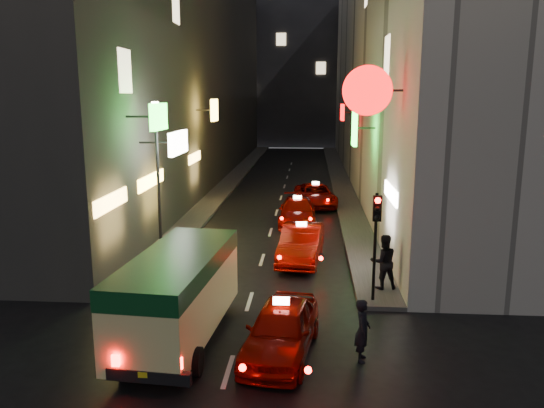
% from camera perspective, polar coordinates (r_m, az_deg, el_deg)
% --- Properties ---
extents(building_left, '(7.69, 52.00, 18.00)m').
position_cam_1_polar(building_left, '(42.96, -9.46, 14.62)').
color(building_left, '#34312F').
rests_on(building_left, ground).
extents(building_right, '(8.03, 52.00, 18.00)m').
position_cam_1_polar(building_right, '(42.23, 12.89, 14.54)').
color(building_right, '#B7B1A8').
rests_on(building_right, ground).
extents(building_far, '(30.00, 10.00, 22.00)m').
position_cam_1_polar(building_far, '(73.89, 2.82, 14.97)').
color(building_far, '#36353B').
rests_on(building_far, ground).
extents(sidewalk_left, '(1.50, 52.00, 0.15)m').
position_cam_1_polar(sidewalk_left, '(42.69, -4.16, 2.75)').
color(sidewalk_left, '#4D4A47').
rests_on(sidewalk_left, ground).
extents(sidewalk_right, '(1.50, 52.00, 0.15)m').
position_cam_1_polar(sidewalk_right, '(42.30, 7.32, 2.60)').
color(sidewalk_right, '#4D4A47').
rests_on(sidewalk_right, ground).
extents(minibus, '(2.47, 5.87, 2.46)m').
position_cam_1_polar(minibus, '(14.67, -10.05, -8.74)').
color(minibus, '#ECE894').
rests_on(minibus, ground).
extents(taxi_near, '(2.78, 5.29, 1.77)m').
position_cam_1_polar(taxi_near, '(14.01, 0.99, -12.89)').
color(taxi_near, '#890700').
rests_on(taxi_near, ground).
extents(taxi_second, '(2.68, 5.50, 1.86)m').
position_cam_1_polar(taxi_second, '(21.54, 3.18, -3.95)').
color(taxi_second, '#890700').
rests_on(taxi_second, ground).
extents(taxi_third, '(2.05, 4.93, 1.73)m').
position_cam_1_polar(taxi_third, '(27.69, 2.74, -0.58)').
color(taxi_third, '#890700').
rests_on(taxi_third, ground).
extents(taxi_far, '(2.65, 5.07, 1.71)m').
position_cam_1_polar(taxi_far, '(32.39, 4.70, 1.16)').
color(taxi_far, '#890700').
rests_on(taxi_far, ground).
extents(pedestrian_crossing, '(0.45, 0.65, 1.85)m').
position_cam_1_polar(pedestrian_crossing, '(13.84, 9.72, -12.83)').
color(pedestrian_crossing, black).
rests_on(pedestrian_crossing, ground).
extents(pedestrian_sidewalk, '(0.88, 0.64, 2.14)m').
position_cam_1_polar(pedestrian_sidewalk, '(18.39, 11.93, -5.71)').
color(pedestrian_sidewalk, black).
rests_on(pedestrian_sidewalk, sidewalk_right).
extents(traffic_light, '(0.26, 0.43, 3.50)m').
position_cam_1_polar(traffic_light, '(16.80, 11.16, -2.14)').
color(traffic_light, black).
rests_on(traffic_light, sidewalk_right).
extents(lamp_post, '(0.28, 0.28, 6.22)m').
position_cam_1_polar(lamp_post, '(21.81, -12.19, 3.72)').
color(lamp_post, black).
rests_on(lamp_post, sidewalk_left).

